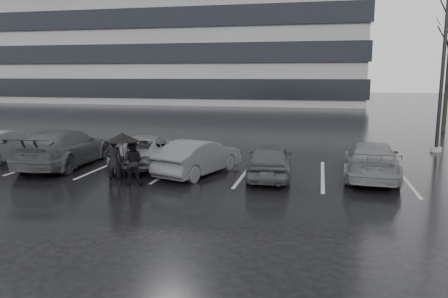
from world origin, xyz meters
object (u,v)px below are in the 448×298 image
at_px(car_west_c, 64,148).
at_px(car_east, 371,160).
at_px(car_west_d, 3,146).
at_px(pedestrian_left, 114,161).
at_px(lamp_post, 444,59).
at_px(pedestrian_right, 132,162).
at_px(car_west_b, 146,151).
at_px(car_west_a, 199,157).
at_px(car_main, 270,161).

distance_m(car_west_c, car_east, 11.62).
bearing_deg(car_west_d, car_east, -176.37).
distance_m(car_west_d, pedestrian_left, 6.82).
bearing_deg(lamp_post, pedestrian_right, -141.93).
height_order(car_west_d, pedestrian_right, pedestrian_right).
bearing_deg(car_west_b, car_east, 165.86).
height_order(car_west_a, car_west_c, car_west_c).
xyz_separation_m(car_west_b, car_east, (8.47, -0.27, 0.02)).
relative_size(car_west_c, pedestrian_right, 3.38).
xyz_separation_m(car_west_b, pedestrian_right, (0.70, -2.84, 0.13)).
relative_size(car_west_a, pedestrian_right, 2.57).
distance_m(car_west_b, pedestrian_right, 2.93).
xyz_separation_m(pedestrian_right, lamp_post, (11.37, 8.91, 3.51)).
height_order(car_main, car_west_a, car_west_a).
bearing_deg(car_west_a, car_west_d, 15.43).
bearing_deg(lamp_post, car_east, -119.65).
bearing_deg(car_west_d, pedestrian_left, 160.35).
distance_m(car_east, lamp_post, 8.13).
distance_m(car_west_a, lamp_post, 12.45).
height_order(car_west_b, pedestrian_right, pedestrian_right).
height_order(car_east, pedestrian_right, pedestrian_right).
xyz_separation_m(car_main, pedestrian_right, (-4.31, -1.88, 0.13)).
relative_size(car_west_a, pedestrian_left, 2.45).
bearing_deg(pedestrian_left, car_west_c, -53.28).
distance_m(pedestrian_left, pedestrian_right, 0.58).
distance_m(car_main, pedestrian_left, 5.29).
relative_size(car_main, lamp_post, 0.39).
bearing_deg(car_west_d, pedestrian_right, 163.49).
bearing_deg(car_west_c, car_west_d, -8.59).
distance_m(car_main, car_east, 3.53).
height_order(car_main, pedestrian_right, pedestrian_right).
bearing_deg(car_main, car_west_d, -6.32).
height_order(car_main, pedestrian_left, pedestrian_left).
bearing_deg(car_west_c, car_west_b, -171.72).
bearing_deg(car_west_c, pedestrian_left, 140.41).
relative_size(pedestrian_left, pedestrian_right, 1.05).
xyz_separation_m(car_west_c, car_east, (11.61, 0.41, -0.10)).
distance_m(car_main, lamp_post, 10.61).
xyz_separation_m(car_west_a, car_east, (6.03, 0.67, 0.01)).
relative_size(car_main, car_west_b, 0.81).
bearing_deg(car_east, car_main, 15.61).
bearing_deg(car_west_b, car_west_d, -8.42).
xyz_separation_m(car_west_d, pedestrian_right, (6.83, -2.42, 0.08)).
distance_m(pedestrian_left, lamp_post, 15.40).
bearing_deg(car_west_c, lamp_post, -159.91).
distance_m(car_main, car_west_c, 8.16).
distance_m(car_east, pedestrian_left, 8.77).
bearing_deg(car_main, lamp_post, -138.67).
xyz_separation_m(car_west_b, car_west_d, (-6.14, -0.42, 0.05)).
height_order(car_west_b, car_west_c, car_west_c).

